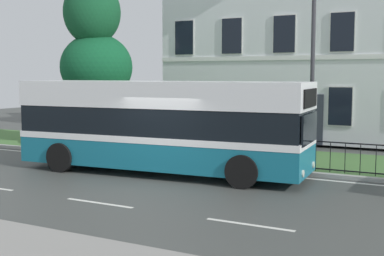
% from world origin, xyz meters
% --- Properties ---
extents(ground_plane, '(60.00, 56.00, 0.18)m').
position_xyz_m(ground_plane, '(0.00, 0.83, -0.02)').
color(ground_plane, '#434642').
extents(georgian_townhouse, '(15.37, 10.56, 12.34)m').
position_xyz_m(georgian_townhouse, '(1.96, 15.69, 6.32)').
color(georgian_townhouse, silver).
rests_on(georgian_townhouse, ground_plane).
extents(iron_verge_railing, '(17.40, 0.04, 0.97)m').
position_xyz_m(iron_verge_railing, '(1.96, 4.40, 0.62)').
color(iron_verge_railing, black).
rests_on(iron_verge_railing, ground_plane).
extents(evergreen_tree, '(4.09, 4.09, 7.12)m').
position_xyz_m(evergreen_tree, '(-6.15, 5.95, 2.82)').
color(evergreen_tree, '#423328').
rests_on(evergreen_tree, ground_plane).
extents(single_decker_bus, '(9.64, 3.10, 2.97)m').
position_xyz_m(single_decker_bus, '(-0.68, 2.32, 1.56)').
color(single_decker_bus, '#15667E').
rests_on(single_decker_bus, ground_plane).
extents(street_lamp_post, '(0.36, 0.24, 7.43)m').
position_xyz_m(street_lamp_post, '(3.44, 5.06, 4.34)').
color(street_lamp_post, '#333338').
rests_on(street_lamp_post, ground_plane).
extents(litter_bin, '(0.54, 0.54, 1.21)m').
position_xyz_m(litter_bin, '(-3.01, 5.20, 0.73)').
color(litter_bin, black).
rests_on(litter_bin, ground_plane).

